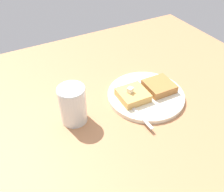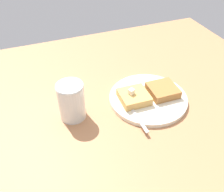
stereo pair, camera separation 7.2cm
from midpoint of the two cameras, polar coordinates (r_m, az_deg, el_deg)
The scene contains 7 objects.
table_surface at distance 78.48cm, azimuth 4.92°, elevation -1.28°, with size 99.61×99.61×2.02cm, color #B1764D.
plate at distance 78.02cm, azimuth 5.15°, elevation 0.11°, with size 23.87×23.87×1.31cm.
toast_slice_left at distance 74.94cm, azimuth 2.08°, elevation 0.11°, with size 8.41×8.32×2.47cm, color tan.
toast_slice_middle at distance 79.07cm, azimuth 8.21°, elevation 2.11°, with size 8.41×8.32×2.47cm, color #A86E38.
butter_pat_primary at distance 73.53cm, azimuth 1.42°, elevation 1.26°, with size 1.60×1.44×1.60cm, color #F7EBC8.
fork at distance 71.97cm, azimuth 2.16°, elevation -3.04°, with size 2.24×16.02×0.36cm.
syrup_jar at distance 68.73cm, azimuth -11.88°, elevation -2.25°, with size 7.52×7.52×11.16cm.
Camera 1 is at (-37.18, -46.93, 52.60)cm, focal length 40.00 mm.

